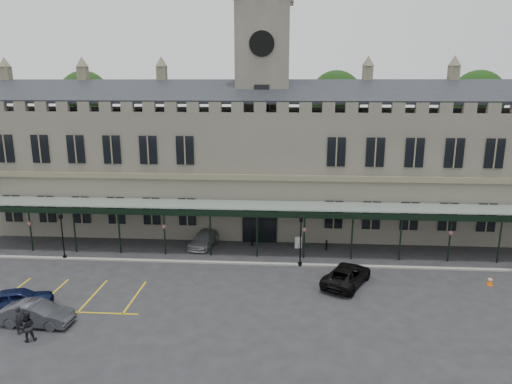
# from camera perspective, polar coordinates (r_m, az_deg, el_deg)

# --- Properties ---
(ground) EXTENTS (140.00, 140.00, 0.00)m
(ground) POSITION_cam_1_polar(r_m,az_deg,el_deg) (33.05, -0.74, -12.64)
(ground) COLOR #242326
(station_building) EXTENTS (60.00, 10.36, 17.30)m
(station_building) POSITION_cam_1_polar(r_m,az_deg,el_deg) (46.26, 0.85, 3.42)
(station_building) COLOR #5B584C
(station_building) RESTS_ON ground
(clock_tower) EXTENTS (5.60, 5.60, 24.80)m
(clock_tower) POSITION_cam_1_polar(r_m,az_deg,el_deg) (45.66, 0.89, 11.67)
(clock_tower) COLOR #5B584C
(clock_tower) RESTS_ON ground
(canopy) EXTENTS (50.00, 4.10, 4.30)m
(canopy) POSITION_cam_1_polar(r_m,az_deg,el_deg) (39.05, 0.15, -4.64)
(canopy) COLOR #8C9E93
(canopy) RESTS_ON ground
(kerb) EXTENTS (60.00, 0.40, 0.12)m
(kerb) POSITION_cam_1_polar(r_m,az_deg,el_deg) (38.02, -0.05, -8.92)
(kerb) COLOR gray
(kerb) RESTS_ON ground
(parking_markings) EXTENTS (16.00, 6.00, 0.01)m
(parking_markings) POSITION_cam_1_polar(r_m,az_deg,el_deg) (35.65, -24.54, -11.90)
(parking_markings) COLOR gold
(parking_markings) RESTS_ON ground
(tree_behind_left) EXTENTS (6.00, 6.00, 16.00)m
(tree_behind_left) POSITION_cam_1_polar(r_m,az_deg,el_deg) (59.83, -20.57, 10.98)
(tree_behind_left) COLOR #332314
(tree_behind_left) RESTS_ON ground
(tree_behind_mid) EXTENTS (6.00, 6.00, 16.00)m
(tree_behind_mid) POSITION_cam_1_polar(r_m,az_deg,el_deg) (54.88, 9.95, 11.47)
(tree_behind_mid) COLOR #332314
(tree_behind_mid) RESTS_ON ground
(tree_behind_right) EXTENTS (6.00, 6.00, 16.00)m
(tree_behind_right) POSITION_cam_1_polar(r_m,az_deg,el_deg) (58.69, 25.95, 10.46)
(tree_behind_right) COLOR #332314
(tree_behind_right) RESTS_ON ground
(lamp_post_left) EXTENTS (0.40, 0.40, 4.18)m
(lamp_post_left) POSITION_cam_1_polar(r_m,az_deg,el_deg) (41.60, -23.08, -4.50)
(lamp_post_left) COLOR black
(lamp_post_left) RESTS_ON ground
(lamp_post_mid) EXTENTS (0.42, 0.42, 4.42)m
(lamp_post_mid) POSITION_cam_1_polar(r_m,az_deg,el_deg) (36.98, 5.61, -5.40)
(lamp_post_mid) COLOR black
(lamp_post_mid) RESTS_ON ground
(traffic_cone) EXTENTS (0.43, 0.43, 0.69)m
(traffic_cone) POSITION_cam_1_polar(r_m,az_deg,el_deg) (38.35, 27.22, -9.84)
(traffic_cone) COLOR #EF5C07
(traffic_cone) RESTS_ON ground
(sign_board) EXTENTS (0.63, 0.15, 1.09)m
(sign_board) POSITION_cam_1_polar(r_m,az_deg,el_deg) (41.48, 5.31, -6.33)
(sign_board) COLOR black
(sign_board) RESTS_ON ground
(bollard_left) EXTENTS (0.16, 0.16, 0.92)m
(bollard_left) POSITION_cam_1_polar(r_m,az_deg,el_deg) (41.99, -0.48, -6.13)
(bollard_left) COLOR black
(bollard_left) RESTS_ON ground
(bollard_right) EXTENTS (0.16, 0.16, 0.92)m
(bollard_right) POSITION_cam_1_polar(r_m,az_deg,el_deg) (41.38, 8.79, -6.59)
(bollard_right) COLOR black
(bollard_right) RESTS_ON ground
(car_left_a) EXTENTS (4.59, 3.15, 1.45)m
(car_left_a) POSITION_cam_1_polar(r_m,az_deg,el_deg) (34.47, -27.54, -11.78)
(car_left_a) COLOR #0C1537
(car_left_a) RESTS_ON ground
(car_left_b) EXTENTS (4.50, 1.77, 1.46)m
(car_left_b) POSITION_cam_1_polar(r_m,az_deg,el_deg) (31.98, -25.73, -13.56)
(car_left_b) COLOR #35383D
(car_left_b) RESTS_ON ground
(car_taxi) EXTENTS (2.63, 4.80, 1.32)m
(car_taxi) POSITION_cam_1_polar(r_m,az_deg,el_deg) (42.20, -6.48, -5.82)
(car_taxi) COLOR gray
(car_taxi) RESTS_ON ground
(car_van) EXTENTS (4.56, 5.70, 1.44)m
(car_van) POSITION_cam_1_polar(r_m,az_deg,el_deg) (34.87, 11.28, -10.15)
(car_van) COLOR black
(car_van) RESTS_ON ground
(person_a) EXTENTS (0.69, 0.76, 1.73)m
(person_a) POSITION_cam_1_polar(r_m,az_deg,el_deg) (31.34, -27.43, -14.03)
(person_a) COLOR black
(person_a) RESTS_ON ground
(person_b) EXTENTS (1.09, 1.00, 1.79)m
(person_b) POSITION_cam_1_polar(r_m,az_deg,el_deg) (30.32, -26.68, -14.82)
(person_b) COLOR black
(person_b) RESTS_ON ground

